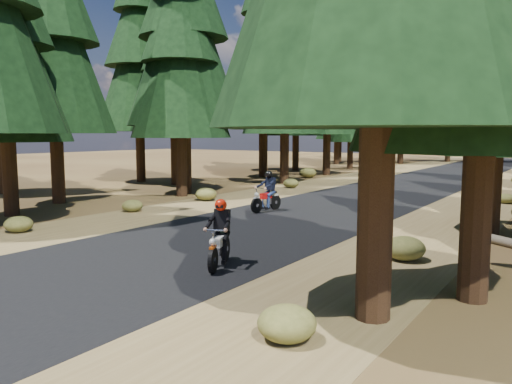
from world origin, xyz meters
The scene contains 8 objects.
ground centered at (0.00, 0.00, 0.00)m, with size 120.00×120.00×0.00m, color #422D17.
road centered at (0.00, 5.00, 0.01)m, with size 6.00×100.00×0.01m, color black.
shoulder_l centered at (-4.60, 5.00, 0.00)m, with size 3.20×100.00×0.01m, color brown.
shoulder_r centered at (4.60, 5.00, 0.00)m, with size 3.20×100.00×0.01m, color brown.
pine_forest centered at (-0.02, 21.05, 7.89)m, with size 34.59×55.08×16.32m.
understory_shrubs centered at (1.42, 7.77, 0.29)m, with size 15.59×29.90×0.67m.
rider_lead centered at (1.84, -2.64, 0.49)m, with size 1.09×1.68×1.44m.
rider_follow centered at (-1.50, 4.39, 0.50)m, with size 0.69×1.72×1.49m.
Camera 1 is at (8.30, -10.86, 2.83)m, focal length 35.00 mm.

